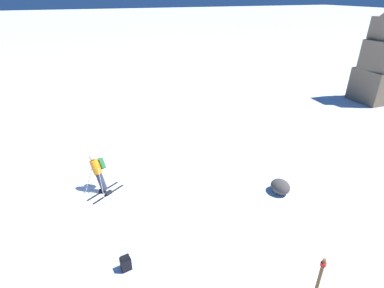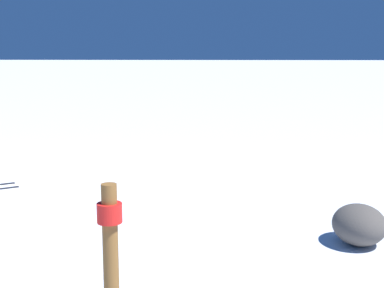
# 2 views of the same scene
# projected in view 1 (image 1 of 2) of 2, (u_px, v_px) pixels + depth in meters

# --- Properties ---
(ground_plane) EXTENTS (300.00, 300.00, 0.00)m
(ground_plane) POSITION_uv_depth(u_px,v_px,m) (107.00, 197.00, 12.13)
(ground_plane) COLOR white
(skier) EXTENTS (1.53, 1.61, 1.67)m
(skier) POSITION_uv_depth(u_px,v_px,m) (98.00, 171.00, 12.15)
(skier) COLOR black
(skier) RESTS_ON ground
(rock_pillar) EXTENTS (2.58, 2.27, 6.80)m
(rock_pillar) POSITION_uv_depth(u_px,v_px,m) (379.00, 63.00, 21.39)
(rock_pillar) COLOR #7A664C
(rock_pillar) RESTS_ON ground
(spare_backpack) EXTENTS (0.27, 0.33, 0.50)m
(spare_backpack) POSITION_uv_depth(u_px,v_px,m) (126.00, 263.00, 8.86)
(spare_backpack) COLOR black
(spare_backpack) RESTS_ON ground
(exposed_boulder_0) EXTENTS (0.87, 0.74, 0.56)m
(exposed_boulder_0) POSITION_uv_depth(u_px,v_px,m) (280.00, 187.00, 12.28)
(exposed_boulder_0) COLOR #4C4742
(exposed_boulder_0) RESTS_ON ground
(trail_marker) EXTENTS (0.13, 0.13, 2.02)m
(trail_marker) POSITION_uv_depth(u_px,v_px,m) (317.00, 286.00, 7.19)
(trail_marker) COLOR brown
(trail_marker) RESTS_ON ground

